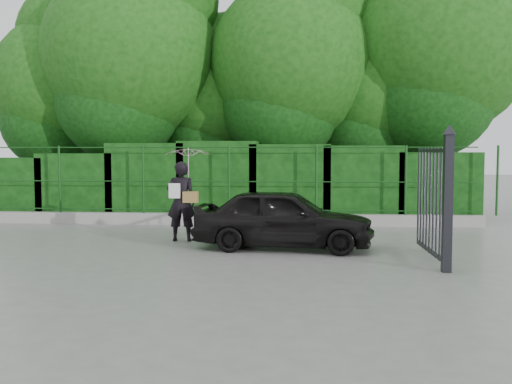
{
  "coord_description": "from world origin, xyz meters",
  "views": [
    {
      "loc": [
        2.22,
        -10.43,
        1.92
      ],
      "look_at": [
        1.36,
        1.3,
        1.1
      ],
      "focal_mm": 40.0,
      "sensor_mm": 36.0,
      "label": 1
    }
  ],
  "objects": [
    {
      "name": "woman",
      "position": [
        -0.19,
        1.71,
        1.34
      ],
      "size": [
        0.97,
        0.99,
        2.04
      ],
      "color": "black",
      "rests_on": "ground"
    },
    {
      "name": "kerb",
      "position": [
        0.0,
        4.5,
        0.15
      ],
      "size": [
        14.0,
        0.25,
        0.3
      ],
      "primitive_type": "cube",
      "color": "#9E9E99",
      "rests_on": "ground"
    },
    {
      "name": "hedge",
      "position": [
        0.12,
        5.5,
        1.02
      ],
      "size": [
        14.2,
        1.2,
        2.23
      ],
      "color": "black",
      "rests_on": "ground"
    },
    {
      "name": "ground",
      "position": [
        0.0,
        0.0,
        0.0
      ],
      "size": [
        80.0,
        80.0,
        0.0
      ],
      "primitive_type": "plane",
      "color": "gray"
    },
    {
      "name": "car",
      "position": [
        1.94,
        0.87,
        0.61
      ],
      "size": [
        3.69,
        1.78,
        1.21
      ],
      "primitive_type": "imported",
      "rotation": [
        0.0,
        0.0,
        1.47
      ],
      "color": "black",
      "rests_on": "ground"
    },
    {
      "name": "trees",
      "position": [
        1.14,
        7.74,
        4.62
      ],
      "size": [
        17.1,
        6.15,
        8.08
      ],
      "color": "black",
      "rests_on": "ground"
    },
    {
      "name": "gate",
      "position": [
        4.6,
        -0.72,
        1.19
      ],
      "size": [
        0.22,
        2.33,
        2.36
      ],
      "color": "black",
      "rests_on": "ground"
    },
    {
      "name": "fence",
      "position": [
        0.22,
        4.5,
        1.2
      ],
      "size": [
        14.13,
        0.06,
        1.8
      ],
      "color": "#134315",
      "rests_on": "kerb"
    }
  ]
}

